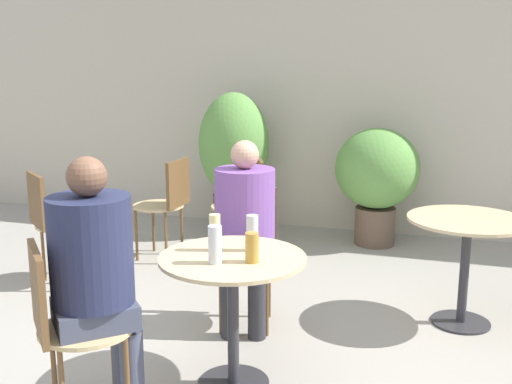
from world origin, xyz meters
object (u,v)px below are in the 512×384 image
seated_person_0 (245,220)px  cafe_table_far (467,242)px  potted_plant_1 (377,174)px  seated_person_1 (96,268)px  potted_plant_0 (234,153)px  bistro_chair_3 (168,198)px  bistro_chair_2 (52,217)px  cafe_table_near (233,285)px  bistro_chair_0 (247,241)px  bistro_chair_4 (248,198)px  bistro_chair_1 (65,317)px  beer_glass_0 (252,248)px  beer_glass_2 (215,232)px  beer_glass_1 (252,233)px  beer_glass_3 (215,245)px

seated_person_0 → cafe_table_far: bearing=7.7°
potted_plant_1 → seated_person_0: bearing=-105.3°
seated_person_1 → potted_plant_0: bearing=-34.9°
seated_person_1 → potted_plant_0: (-0.46, 3.22, 0.06)m
bistro_chair_3 → seated_person_0: seated_person_0 is taller
seated_person_0 → seated_person_1: size_ratio=0.96×
bistro_chair_2 → cafe_table_far: bearing=-138.1°
seated_person_1 → cafe_table_near: bearing=-90.0°
bistro_chair_0 → bistro_chair_4: same height
bistro_chair_0 → bistro_chair_1: size_ratio=1.00×
cafe_table_far → bistro_chair_1: (-1.77, -1.73, -0.01)m
bistro_chair_1 → cafe_table_far: bearing=-88.8°
bistro_chair_3 → potted_plant_0: size_ratio=0.62×
beer_glass_0 → beer_glass_2: beer_glass_2 is taller
cafe_table_far → potted_plant_0: size_ratio=0.54×
cafe_table_near → bistro_chair_1: bearing=-136.9°
seated_person_1 → potted_plant_1: seated_person_1 is taller
bistro_chair_4 → beer_glass_1: beer_glass_1 is taller
potted_plant_0 → seated_person_1: bearing=-81.9°
cafe_table_far → potted_plant_1: potted_plant_1 is taller
cafe_table_near → beer_glass_2: (-0.12, 0.07, 0.25)m
seated_person_1 → cafe_table_far: bearing=-88.7°
bistro_chair_3 → seated_person_0: size_ratio=0.72×
beer_glass_2 → seated_person_1: bearing=-125.5°
beer_glass_1 → potted_plant_1: potted_plant_1 is taller
beer_glass_1 → potted_plant_0: (-1.02, 2.64, 0.00)m
bistro_chair_1 → potted_plant_0: bearing=-37.0°
bistro_chair_2 → beer_glass_3: bearing=-174.2°
bistro_chair_1 → seated_person_0: (0.45, 1.23, 0.18)m
cafe_table_far → seated_person_1: (-1.66, -1.62, 0.19)m
cafe_table_far → cafe_table_near: bearing=-135.1°
seated_person_0 → seated_person_1: seated_person_1 is taller
bistro_chair_1 → seated_person_0: 1.32m
beer_glass_2 → bistro_chair_0: bearing=95.3°
cafe_table_far → beer_glass_1: bearing=-136.5°
bistro_chair_1 → bistro_chair_2: 1.94m
bistro_chair_4 → potted_plant_1: size_ratio=0.80×
seated_person_0 → potted_plant_1: 2.21m
beer_glass_1 → bistro_chair_1: bearing=-134.6°
cafe_table_near → beer_glass_0: (0.12, -0.06, 0.23)m
cafe_table_near → potted_plant_1: 2.82m
cafe_table_near → beer_glass_1: size_ratio=3.97×
beer_glass_2 → beer_glass_1: bearing=15.8°
cafe_table_near → bistro_chair_3: size_ratio=0.86×
seated_person_0 → seated_person_1: 1.18m
bistro_chair_3 → beer_glass_0: (1.35, -1.88, 0.24)m
bistro_chair_3 → seated_person_1: (0.73, -2.28, 0.21)m
bistro_chair_3 → seated_person_0: (1.07, -1.16, 0.18)m
bistro_chair_4 → beer_glass_2: (0.46, -1.95, 0.27)m
bistro_chair_1 → potted_plant_1: (1.03, 3.35, 0.13)m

